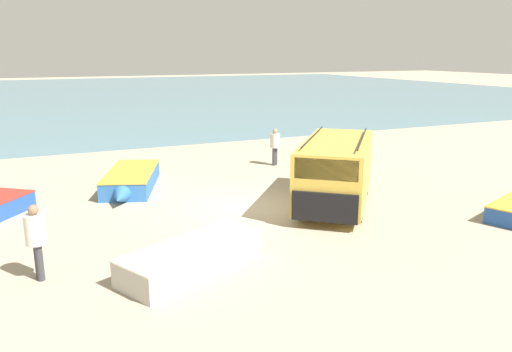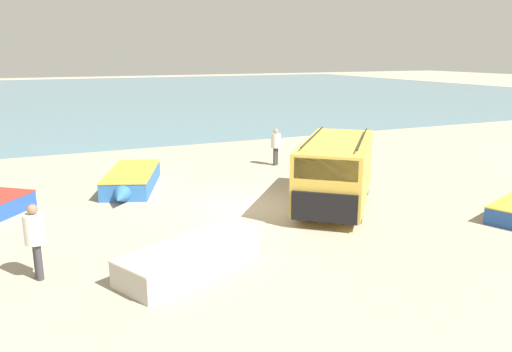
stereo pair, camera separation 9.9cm
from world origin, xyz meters
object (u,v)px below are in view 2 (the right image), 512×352
(fishing_rowboat_0, at_px, (196,255))
(fisherman_0, at_px, (35,235))
(fishing_rowboat_3, at_px, (335,158))
(fishing_rowboat_2, at_px, (131,180))
(fisherman_1, at_px, (276,143))
(parked_van, at_px, (336,170))

(fishing_rowboat_0, xyz_separation_m, fisherman_0, (-3.48, 0.91, 0.73))
(fishing_rowboat_0, xyz_separation_m, fishing_rowboat_3, (9.43, 8.59, -0.06))
(fishing_rowboat_2, height_order, fisherman_1, fisherman_1)
(fishing_rowboat_2, bearing_deg, parked_van, 70.01)
(fisherman_0, bearing_deg, fishing_rowboat_2, -124.73)
(fishing_rowboat_2, bearing_deg, fisherman_0, -5.74)
(fisherman_0, bearing_deg, fishing_rowboat_0, 156.40)
(fishing_rowboat_2, distance_m, fisherman_1, 7.02)
(fishing_rowboat_0, xyz_separation_m, fishing_rowboat_2, (-0.09, 7.95, 0.00))
(fishing_rowboat_2, xyz_separation_m, fishing_rowboat_3, (9.52, 0.63, -0.06))
(parked_van, height_order, fisherman_0, parked_van)
(parked_van, distance_m, fishing_rowboat_2, 7.79)
(parked_van, height_order, fisherman_1, parked_van)
(fishing_rowboat_2, distance_m, fisherman_0, 7.85)
(parked_van, bearing_deg, fishing_rowboat_2, -90.25)
(parked_van, height_order, fishing_rowboat_0, parked_van)
(parked_van, relative_size, fishing_rowboat_0, 1.23)
(fisherman_1, bearing_deg, fishing_rowboat_2, -113.28)
(fishing_rowboat_3, xyz_separation_m, fisherman_0, (-12.91, -7.68, 0.79))
(parked_van, bearing_deg, fishing_rowboat_0, -23.22)
(parked_van, xyz_separation_m, fishing_rowboat_2, (-5.93, 4.97, -0.89))
(fishing_rowboat_3, height_order, fisherman_1, fisherman_1)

